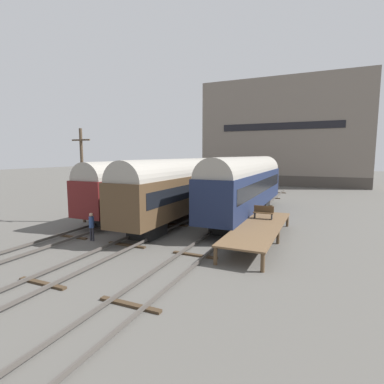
{
  "coord_description": "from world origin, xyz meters",
  "views": [
    {
      "loc": [
        10.85,
        -17.56,
        5.53
      ],
      "look_at": [
        0.0,
        6.78,
        2.2
      ],
      "focal_mm": 28.0,
      "sensor_mm": 36.0,
      "label": 1
    }
  ],
  "objects_px": {
    "utility_pole": "(82,174)",
    "bench": "(264,212)",
    "train_car_maroon": "(150,183)",
    "person_worker": "(91,224)",
    "train_car_brown": "(182,185)",
    "train_car_navy": "(247,183)"
  },
  "relations": [
    {
      "from": "bench",
      "to": "person_worker",
      "type": "xyz_separation_m",
      "value": [
        -9.72,
        -6.55,
        -0.4
      ]
    },
    {
      "from": "train_car_brown",
      "to": "bench",
      "type": "distance_m",
      "value": 7.26
    },
    {
      "from": "train_car_navy",
      "to": "person_worker",
      "type": "distance_m",
      "value": 13.82
    },
    {
      "from": "train_car_brown",
      "to": "person_worker",
      "type": "relative_size",
      "value": 9.3
    },
    {
      "from": "bench",
      "to": "utility_pole",
      "type": "distance_m",
      "value": 14.59
    },
    {
      "from": "person_worker",
      "to": "train_car_maroon",
      "type": "bearing_deg",
      "value": 100.33
    },
    {
      "from": "train_car_navy",
      "to": "person_worker",
      "type": "bearing_deg",
      "value": -122.05
    },
    {
      "from": "bench",
      "to": "utility_pole",
      "type": "relative_size",
      "value": 0.18
    },
    {
      "from": "train_car_maroon",
      "to": "train_car_brown",
      "type": "relative_size",
      "value": 1.03
    },
    {
      "from": "train_car_navy",
      "to": "bench",
      "type": "bearing_deg",
      "value": -63.99
    },
    {
      "from": "train_car_brown",
      "to": "utility_pole",
      "type": "relative_size",
      "value": 2.22
    },
    {
      "from": "train_car_brown",
      "to": "utility_pole",
      "type": "distance_m",
      "value": 8.19
    },
    {
      "from": "person_worker",
      "to": "train_car_navy",
      "type": "bearing_deg",
      "value": 57.95
    },
    {
      "from": "person_worker",
      "to": "bench",
      "type": "bearing_deg",
      "value": 33.99
    },
    {
      "from": "train_car_maroon",
      "to": "person_worker",
      "type": "height_order",
      "value": "train_car_maroon"
    },
    {
      "from": "train_car_maroon",
      "to": "utility_pole",
      "type": "bearing_deg",
      "value": -113.76
    },
    {
      "from": "bench",
      "to": "train_car_maroon",
      "type": "bearing_deg",
      "value": 163.74
    },
    {
      "from": "bench",
      "to": "utility_pole",
      "type": "bearing_deg",
      "value": -169.63
    },
    {
      "from": "utility_pole",
      "to": "bench",
      "type": "bearing_deg",
      "value": 10.37
    },
    {
      "from": "train_car_brown",
      "to": "train_car_navy",
      "type": "xyz_separation_m",
      "value": [
        4.53,
        3.77,
        0.09
      ]
    },
    {
      "from": "train_car_maroon",
      "to": "utility_pole",
      "type": "xyz_separation_m",
      "value": [
        -2.62,
        -5.95,
        1.1
      ]
    },
    {
      "from": "person_worker",
      "to": "utility_pole",
      "type": "distance_m",
      "value": 6.6
    }
  ]
}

